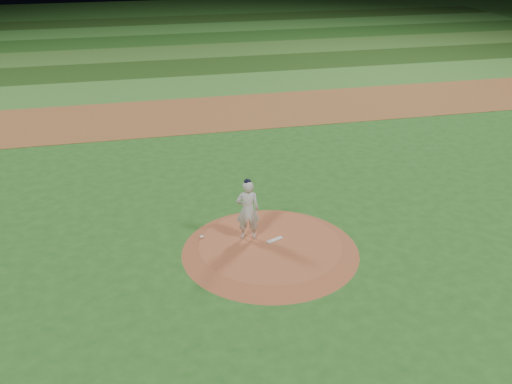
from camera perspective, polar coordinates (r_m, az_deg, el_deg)
ground at (r=17.82m, az=1.44°, el=-5.93°), size 120.00×120.00×0.00m
infield_dirt_band at (r=30.39m, az=-5.08°, el=7.80°), size 70.00×6.00×0.02m
outfield_stripe_0 at (r=35.63m, az=-6.37°, el=10.46°), size 70.00×5.00×0.02m
outfield_stripe_1 at (r=40.45m, az=-7.26°, el=12.27°), size 70.00×5.00×0.02m
outfield_stripe_2 at (r=45.30m, az=-7.98°, el=13.69°), size 70.00×5.00×0.02m
outfield_stripe_3 at (r=50.19m, az=-8.56°, el=14.84°), size 70.00×5.00×0.02m
outfield_stripe_4 at (r=55.10m, az=-9.04°, el=15.78°), size 70.00×5.00×0.02m
outfield_stripe_5 at (r=60.02m, az=-9.44°, el=16.56°), size 70.00×5.00×0.02m
pitchers_mound at (r=17.75m, az=1.44°, el=-5.59°), size 5.50×5.50×0.25m
pitching_rubber at (r=17.89m, az=1.87°, el=-4.81°), size 0.57×0.36×0.03m
rosin_bag at (r=18.09m, az=-5.44°, el=-4.47°), size 0.13×0.13×0.07m
pitcher_on_mound at (r=17.54m, az=-0.84°, el=-1.78°), size 0.78×0.57×2.04m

